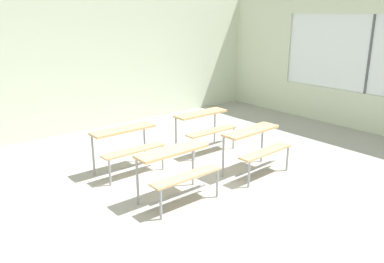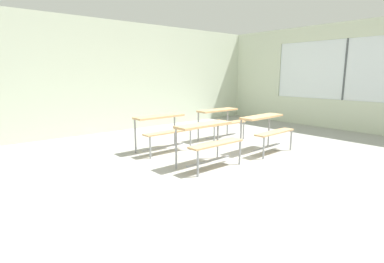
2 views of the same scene
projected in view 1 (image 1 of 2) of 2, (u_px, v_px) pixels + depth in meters
The scene contains 6 objects.
ground at pixel (214, 204), 5.49m from camera, with size 10.00×9.00×0.05m, color #9E9E99.
wall_back at pixel (75, 64), 8.37m from camera, with size 10.00×0.12×3.00m, color beige.
desk_bench_r0c0 at pixel (177, 163), 5.39m from camera, with size 1.11×0.60×0.74m.
desk_bench_r0c1 at pixel (256, 141), 6.32m from camera, with size 1.13×0.64×0.74m.
desk_bench_r1c0 at pixel (127, 140), 6.38m from camera, with size 1.11×0.60×0.74m.
desk_bench_r1c1 at pixel (204, 122), 7.39m from camera, with size 1.10×0.59×0.74m.
Camera 1 is at (-3.36, -3.64, 2.59)m, focal length 36.10 mm.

